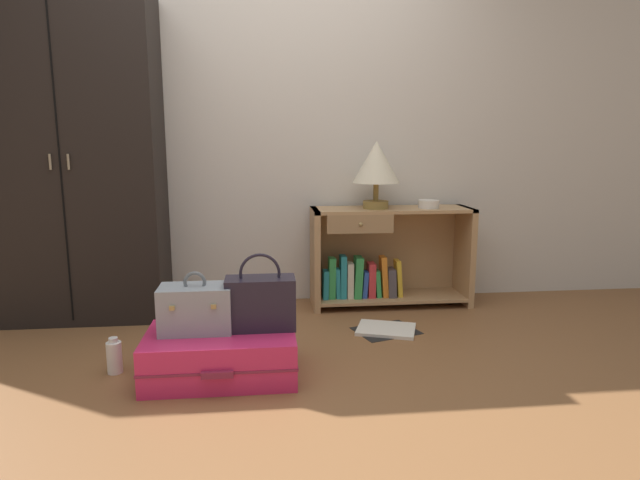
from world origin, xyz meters
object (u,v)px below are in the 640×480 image
wardrobe (73,160)px  bookshelf (383,258)px  table_lamp (376,164)px  bowl (429,204)px  train_case (196,308)px  handbag (260,302)px  suitcase_large (221,354)px  open_book_on_floor (386,330)px  bottle (114,357)px

wardrobe → bookshelf: 2.08m
table_lamp → bowl: bearing=-3.5°
wardrobe → bowl: (2.26, 0.01, -0.30)m
bowl → train_case: bearing=-145.2°
table_lamp → wardrobe: bearing=-178.9°
bookshelf → wardrobe: bearing=-178.2°
bookshelf → bowl: size_ratio=7.69×
bookshelf → handbag: bearing=-128.9°
suitcase_large → handbag: bearing=10.5°
wardrobe → bookshelf: wardrobe is taller
bowl → open_book_on_floor: 0.94m
bowl → suitcase_large: 1.77m
handbag → suitcase_large: bearing=-169.5°
table_lamp → bottle: table_lamp is taller
wardrobe → train_case: bearing=-50.0°
suitcase_large → handbag: handbag is taller
suitcase_large → train_case: 0.25m
handbag → open_book_on_floor: handbag is taller
suitcase_large → train_case: size_ratio=2.11×
wardrobe → bookshelf: (1.97, 0.06, -0.68)m
bookshelf → open_book_on_floor: 0.64m
suitcase_large → handbag: (0.19, 0.04, 0.24)m
suitcase_large → train_case: (-0.11, 0.03, 0.22)m
handbag → open_book_on_floor: (0.74, 0.49, -0.34)m
wardrobe → suitcase_large: size_ratio=2.80×
wardrobe → suitcase_large: (0.94, -1.01, -0.89)m
wardrobe → table_lamp: (1.90, 0.04, -0.03)m
bowl → handbag: bearing=-138.8°
train_case → open_book_on_floor: train_case is taller
handbag → open_book_on_floor: 0.95m
suitcase_large → handbag: 0.31m
table_lamp → suitcase_large: 1.66m
wardrobe → suitcase_large: 1.64m
wardrobe → handbag: 1.63m
table_lamp → train_case: bearing=-136.6°
bottle → bookshelf: bearing=32.4°
table_lamp → train_case: 1.61m
bookshelf → open_book_on_floor: size_ratio=2.57×
bowl → open_book_on_floor: bearing=-128.3°
train_case → bottle: bearing=171.0°
bowl → wardrobe: bearing=-179.6°
bookshelf → bowl: bearing=-9.3°
table_lamp → bottle: (-1.48, -0.96, -0.88)m
bowl → bottle: 2.16m
open_book_on_floor → wardrobe: bearing=165.5°
wardrobe → bowl: bearing=0.4°
bowl → suitcase_large: bearing=-142.2°
suitcase_large → bottle: (-0.52, 0.09, -0.03)m
bookshelf → handbag: 1.33m
bowl → bottle: bowl is taller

